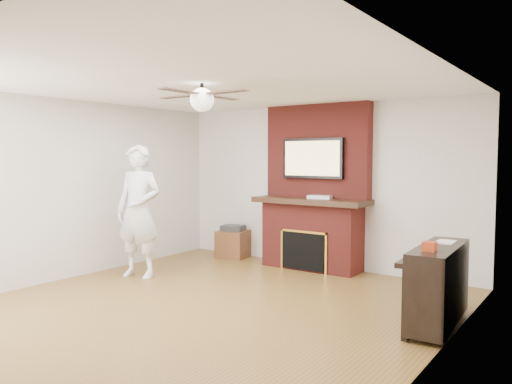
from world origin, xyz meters
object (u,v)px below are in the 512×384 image
Objects in this scene: fireplace at (314,203)px; side_table at (233,242)px; piano at (438,283)px; person at (139,211)px.

fireplace reaches higher than side_table.
piano is (2.30, -1.64, -0.56)m from fireplace.
piano is (3.81, -1.57, 0.19)m from side_table.
person is (-1.74, -1.93, -0.06)m from fireplace.
side_table is 0.44× the size of piano.
side_table is at bearing -177.45° from fireplace.
side_table is (-1.51, -0.07, -0.74)m from fireplace.
side_table is at bearing 154.48° from piano.
piano is at bearing -34.45° from side_table.
person is 1.48× the size of piano.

